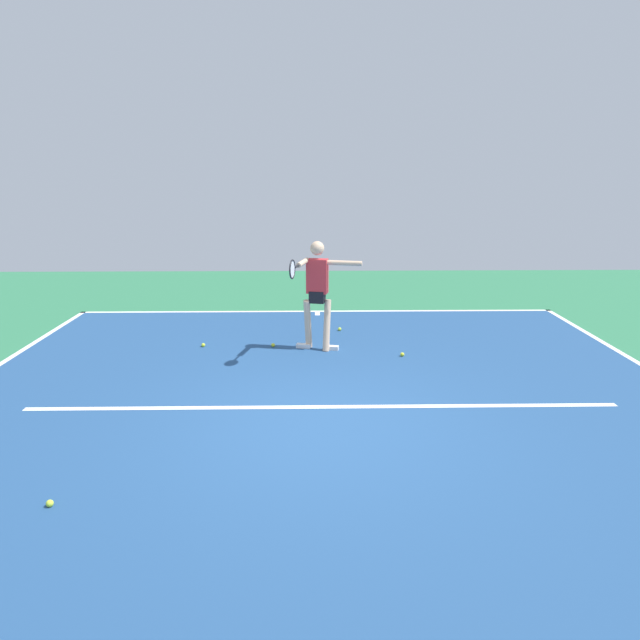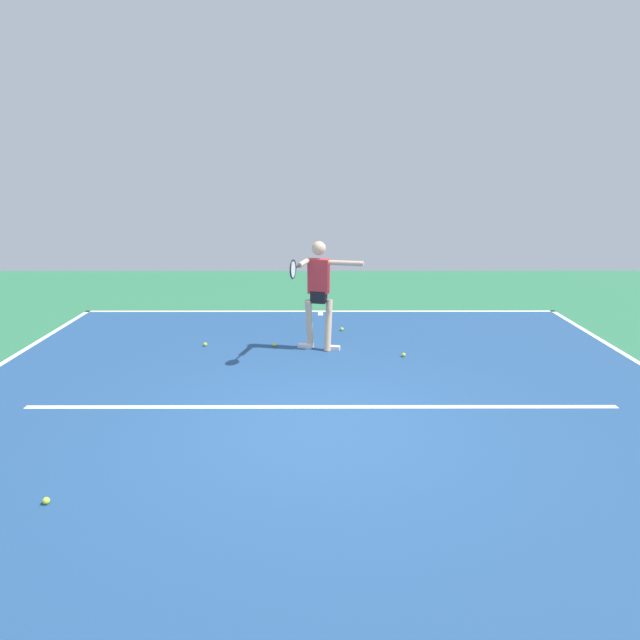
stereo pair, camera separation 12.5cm
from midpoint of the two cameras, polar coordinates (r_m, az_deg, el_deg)
The scene contains 11 objects.
ground_plane at distance 6.72m, azimuth -0.16°, elevation -10.72°, with size 21.16×21.16×0.00m, color #2D754C.
court_surface at distance 6.72m, azimuth -0.16°, elevation -10.71°, with size 10.08×11.23×0.00m, color navy.
court_line_baseline_near at distance 11.98m, azimuth -0.57°, elevation 0.90°, with size 10.08×0.10×0.01m, color white.
court_line_service at distance 7.21m, azimuth -0.22°, elevation -8.84°, with size 7.56×0.10×0.01m, color white.
court_line_centre_mark at distance 11.79m, azimuth -0.57°, elevation 0.67°, with size 0.10×0.30×0.01m, color white.
tennis_player at distance 9.17m, azimuth -0.68°, elevation 3.31°, with size 1.15×1.18×1.83m.
tennis_ball_near_service_line at distance 9.17m, azimuth 8.00°, elevation -3.50°, with size 0.07×0.07×0.07m, color yellow.
tennis_ball_centre_court at distance 5.83m, azimuth -26.40°, elevation -16.39°, with size 0.07×0.07×0.07m, color #C6E53D.
tennis_ball_near_player at distance 9.79m, azimuth -12.17°, elevation -2.51°, with size 0.07×0.07×0.07m, color #CCE033.
tennis_ball_by_sideline at distance 10.52m, azimuth 1.67°, elevation -0.93°, with size 0.07×0.07×0.07m, color #C6E53D.
tennis_ball_far_corner at distance 9.60m, azimuth -5.18°, elevation -2.56°, with size 0.07×0.07×0.07m, color yellow.
Camera 1 is at (0.16, 6.06, 2.91)m, focal length 31.42 mm.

